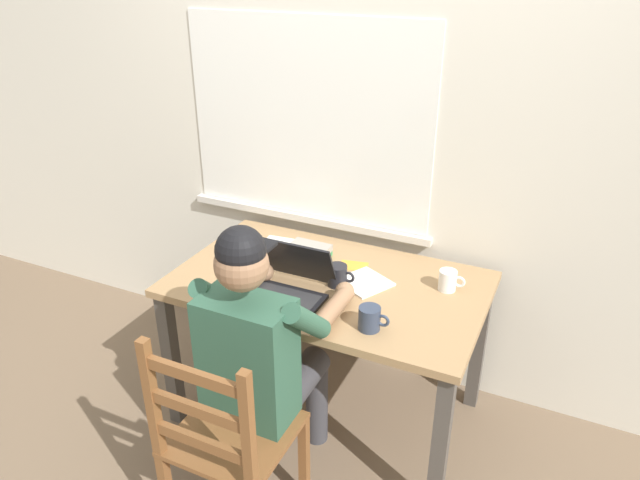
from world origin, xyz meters
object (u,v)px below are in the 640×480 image
(computer_mouse, at_px, (331,310))
(desk, at_px, (328,299))
(coffee_mug_dark, at_px, (338,275))
(coffee_mug_spare, at_px, (370,318))
(book_stack_side, at_px, (309,251))
(landscape_photo_print, at_px, (354,266))
(book_stack_main, at_px, (249,247))
(laptop, at_px, (288,285))
(coffee_mug_white, at_px, (448,280))
(seated_person, at_px, (262,348))
(wooden_chair, at_px, (226,441))

(computer_mouse, bearing_deg, desk, 116.56)
(coffee_mug_dark, bearing_deg, coffee_mug_spare, -45.79)
(book_stack_side, bearing_deg, landscape_photo_print, -0.50)
(book_stack_side, bearing_deg, coffee_mug_dark, -39.64)
(desk, distance_m, book_stack_main, 0.48)
(computer_mouse, bearing_deg, coffee_mug_spare, -9.65)
(laptop, xyz_separation_m, coffee_mug_white, (0.60, 0.33, -0.01))
(laptop, height_order, coffee_mug_white, laptop)
(desk, xyz_separation_m, computer_mouse, (0.12, -0.24, 0.11))
(seated_person, bearing_deg, landscape_photo_print, 80.73)
(book_stack_main, xyz_separation_m, landscape_photo_print, (0.50, 0.10, -0.04))
(seated_person, relative_size, coffee_mug_dark, 10.03)
(desk, height_order, coffee_mug_white, coffee_mug_white)
(coffee_mug_spare, bearing_deg, computer_mouse, 170.35)
(book_stack_main, bearing_deg, laptop, -35.89)
(coffee_mug_spare, distance_m, landscape_photo_print, 0.51)
(seated_person, distance_m, book_stack_side, 0.68)
(laptop, height_order, book_stack_main, laptop)
(laptop, distance_m, book_stack_main, 0.43)
(wooden_chair, bearing_deg, coffee_mug_dark, 81.68)
(coffee_mug_spare, bearing_deg, coffee_mug_dark, 134.21)
(book_stack_main, bearing_deg, seated_person, -54.62)
(coffee_mug_white, distance_m, book_stack_main, 0.95)
(seated_person, distance_m, coffee_mug_white, 0.85)
(desk, height_order, landscape_photo_print, landscape_photo_print)
(coffee_mug_white, relative_size, book_stack_side, 0.56)
(seated_person, distance_m, computer_mouse, 0.31)
(seated_person, xyz_separation_m, coffee_mug_dark, (0.11, 0.47, 0.11))
(desk, distance_m, landscape_photo_print, 0.20)
(seated_person, height_order, computer_mouse, seated_person)
(seated_person, distance_m, coffee_mug_spare, 0.43)
(coffee_mug_spare, bearing_deg, seated_person, -148.53)
(computer_mouse, distance_m, book_stack_side, 0.51)
(coffee_mug_spare, height_order, book_stack_main, coffee_mug_spare)
(desk, xyz_separation_m, coffee_mug_white, (0.50, 0.15, 0.14))
(desk, height_order, coffee_mug_dark, coffee_mug_dark)
(seated_person, distance_m, book_stack_main, 0.69)
(seated_person, bearing_deg, computer_mouse, 54.47)
(desk, height_order, wooden_chair, wooden_chair)
(coffee_mug_white, bearing_deg, landscape_photo_print, 176.81)
(coffee_mug_white, bearing_deg, coffee_mug_spare, -115.54)
(desk, bearing_deg, coffee_mug_white, 16.77)
(book_stack_main, xyz_separation_m, book_stack_side, (0.27, 0.10, -0.01))
(seated_person, xyz_separation_m, laptop, (-0.05, 0.30, 0.11))
(wooden_chair, distance_m, coffee_mug_spare, 0.69)
(coffee_mug_dark, xyz_separation_m, coffee_mug_spare, (0.24, -0.25, 0.00))
(desk, relative_size, computer_mouse, 13.65)
(coffee_mug_dark, bearing_deg, computer_mouse, -73.20)
(wooden_chair, xyz_separation_m, book_stack_main, (-0.40, 0.84, 0.32))
(book_stack_main, bearing_deg, desk, -9.18)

